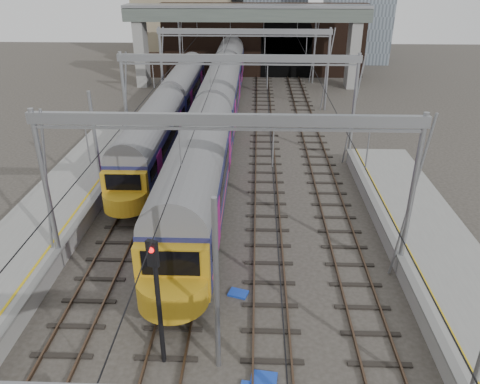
{
  "coord_description": "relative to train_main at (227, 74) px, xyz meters",
  "views": [
    {
      "loc": [
        1.25,
        -10.75,
        13.45
      ],
      "look_at": [
        0.45,
        11.78,
        2.4
      ],
      "focal_mm": 35.0,
      "sensor_mm": 36.0,
      "label": 1
    }
  ],
  "objects": [
    {
      "name": "equip_cover_b",
      "position": [
        2.57,
        -34.03,
        -2.63
      ],
      "size": [
        0.98,
        0.82,
        0.1
      ],
      "primitive_type": "cube",
      "rotation": [
        0.0,
        0.0,
        -0.31
      ],
      "color": "blue",
      "rests_on": "ground"
    },
    {
      "name": "equip_cover_a",
      "position": [
        3.68,
        -38.84,
        -2.62
      ],
      "size": [
        1.01,
        0.77,
        0.11
      ],
      "primitive_type": "cube",
      "rotation": [
        0.0,
        0.0,
        -0.12
      ],
      "color": "blue",
      "rests_on": "ground"
    },
    {
      "name": "overbridge",
      "position": [
        2.0,
        5.8,
        4.59
      ],
      "size": [
        28.0,
        3.0,
        9.25
      ],
      "color": "gray",
      "rests_on": "ground"
    },
    {
      "name": "train_second",
      "position": [
        -4.0,
        -12.56,
        -0.28
      ],
      "size": [
        2.65,
        30.65,
        4.61
      ],
      "color": "black",
      "rests_on": "ground"
    },
    {
      "name": "train_main",
      "position": [
        0.0,
        0.0,
        0.0
      ],
      "size": [
        3.11,
        71.79,
        5.24
      ],
      "color": "black",
      "rests_on": "ground"
    },
    {
      "name": "signal_near_left",
      "position": [
        -0.06,
        -38.13,
        0.69
      ],
      "size": [
        0.42,
        0.49,
        5.41
      ],
      "rotation": [
        0.0,
        0.0,
        -0.4
      ],
      "color": "black",
      "rests_on": "ground"
    },
    {
      "name": "overhead_line",
      "position": [
        2.0,
        -18.72,
        3.89
      ],
      "size": [
        16.8,
        80.0,
        8.0
      ],
      "color": "gray",
      "rests_on": "ground"
    },
    {
      "name": "retaining_wall",
      "position": [
        3.4,
        11.73,
        1.66
      ],
      "size": [
        28.0,
        2.75,
        9.0
      ],
      "color": "black",
      "rests_on": "ground"
    },
    {
      "name": "tracks",
      "position": [
        2.0,
        -25.2,
        -2.65
      ],
      "size": [
        14.4,
        80.0,
        0.22
      ],
      "color": "#4C3828",
      "rests_on": "ground"
    }
  ]
}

